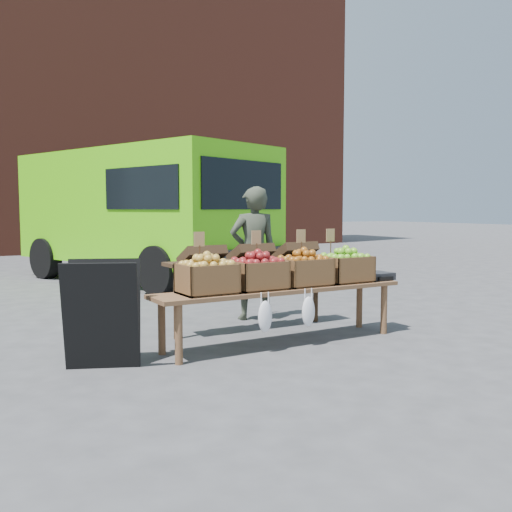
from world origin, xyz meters
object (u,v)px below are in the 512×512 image
crate_golden_apples (207,279)px  display_bench (281,315)px  crate_red_apples (304,272)px  weighing_scale (375,276)px  chalkboard_sign (102,314)px  back_table (251,284)px  vendor (254,253)px  crate_russet_pears (258,275)px  crate_green_apples (346,269)px  delivery_van (143,217)px

crate_golden_apples → display_bench: bearing=0.0°
crate_red_apples → weighing_scale: 0.98m
chalkboard_sign → weighing_scale: bearing=22.9°
weighing_scale → chalkboard_sign: bearing=179.3°
back_table → display_bench: (-0.07, -0.72, -0.24)m
chalkboard_sign → crate_golden_apples: chalkboard_sign is taller
vendor → chalkboard_sign: (-2.20, -1.20, -0.34)m
crate_russet_pears → crate_green_apples: bearing=0.0°
display_bench → crate_russet_pears: 0.51m
delivery_van → vendor: bearing=-111.2°
vendor → crate_red_apples: 1.25m
delivery_van → back_table: bearing=-114.9°
chalkboard_sign → weighing_scale: (3.05, -0.04, 0.14)m
back_table → crate_green_apples: size_ratio=4.20×
delivery_van → back_table: size_ratio=2.56×
display_bench → crate_red_apples: bearing=0.0°
crate_russet_pears → weighing_scale: (1.53, 0.00, -0.10)m
vendor → back_table: 0.68m
delivery_van → crate_golden_apples: size_ratio=10.74×
back_table → crate_green_apples: back_table is taller
back_table → crate_golden_apples: bearing=-141.0°
display_bench → delivery_van: bearing=84.3°
crate_golden_apples → crate_russet_pears: bearing=0.0°
weighing_scale → vendor: bearing=124.5°
crate_red_apples → crate_russet_pears: bearing=180.0°
weighing_scale → crate_green_apples: bearing=180.0°
crate_green_apples → delivery_van: bearing=92.8°
display_bench → crate_golden_apples: crate_golden_apples is taller
crate_golden_apples → crate_green_apples: (1.65, 0.00, 0.00)m
display_bench → crate_green_apples: bearing=0.0°
vendor → chalkboard_sign: size_ratio=1.73×
crate_russet_pears → crate_red_apples: same height
vendor → crate_red_apples: bearing=96.9°
delivery_van → crate_green_apples: bearing=-106.4°
chalkboard_sign → crate_red_apples: chalkboard_sign is taller
vendor → crate_green_apples: size_ratio=3.25×
delivery_van → crate_golden_apples: delivery_van is taller
back_table → crate_green_apples: (0.76, -0.72, 0.19)m
crate_green_apples → weighing_scale: (0.43, 0.00, -0.10)m
vendor → back_table: vendor is taller
chalkboard_sign → crate_green_apples: chalkboard_sign is taller
vendor → chalkboard_sign: vendor is taller
display_bench → crate_red_apples: crate_red_apples is taller
display_bench → weighing_scale: (1.25, 0.00, 0.33)m
display_bench → weighing_scale: size_ratio=7.94×
vendor → back_table: (-0.34, -0.51, -0.29)m
back_table → crate_russet_pears: bearing=-115.3°
back_table → crate_golden_apples: size_ratio=4.20×
vendor → crate_russet_pears: vendor is taller
weighing_scale → crate_red_apples: bearing=180.0°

